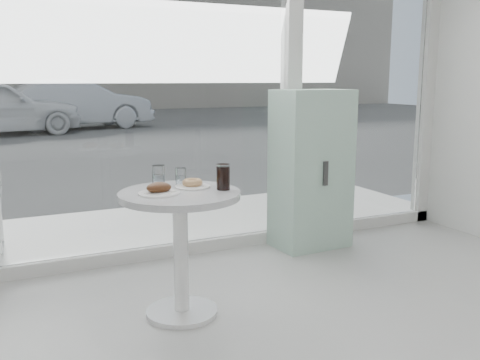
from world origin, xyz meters
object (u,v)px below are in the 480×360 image
car_silver (75,104)px  cola_glass (223,177)px  plate_donut (192,184)px  water_tumbler_a (158,177)px  plate_fritter (160,190)px  main_table (180,228)px  mint_cabinet (311,169)px  water_tumbler_b (181,177)px

car_silver → cola_glass: size_ratio=27.85×
plate_donut → water_tumbler_a: size_ratio=1.66×
plate_fritter → water_tumbler_a: bearing=74.4°
main_table → water_tumbler_a: bearing=105.5°
mint_cabinet → car_silver: size_ratio=0.31×
mint_cabinet → car_silver: 12.18m
plate_fritter → plate_donut: plate_fritter is taller
main_table → cola_glass: size_ratio=4.98×
plate_fritter → mint_cabinet: bearing=28.5°
main_table → cola_glass: (0.26, -0.05, 0.29)m
car_silver → cola_glass: (-1.05, -13.07, 0.13)m
main_table → water_tumbler_b: (0.07, 0.19, 0.27)m
main_table → plate_fritter: (-0.13, -0.02, 0.25)m
plate_donut → water_tumbler_b: bearing=108.0°
mint_cabinet → water_tumbler_a: mint_cabinet is taller
car_silver → plate_fritter: bearing=163.0°
main_table → car_silver: car_silver is taller
mint_cabinet → cola_glass: size_ratio=8.64×
plate_fritter → cola_glass: bearing=-5.4°
water_tumbler_b → cola_glass: (0.18, -0.25, 0.03)m
water_tumbler_a → water_tumbler_b: size_ratio=1.19×
plate_fritter → main_table: bearing=8.3°
plate_fritter → plate_donut: 0.26m
water_tumbler_b → cola_glass: cola_glass is taller
car_silver → mint_cabinet: bearing=170.0°
car_silver → water_tumbler_a: size_ratio=33.42×
plate_fritter → water_tumbler_b: 0.29m
main_table → car_silver: (1.31, 13.02, 0.16)m
water_tumbler_a → water_tumbler_b: water_tumbler_a is taller
main_table → water_tumbler_b: size_ratio=7.13×
plate_donut → water_tumbler_a: water_tumbler_a is taller
car_silver → cola_glass: bearing=164.7°
cola_glass → car_silver: bearing=85.4°
mint_cabinet → plate_fritter: mint_cabinet is taller
car_silver → water_tumbler_b: car_silver is taller
car_silver → plate_donut: (-1.20, -12.94, 0.08)m
plate_fritter → cola_glass: cola_glass is taller
mint_cabinet → water_tumbler_b: (-1.39, -0.65, 0.15)m
water_tumbler_a → cola_glass: (0.32, -0.27, 0.02)m
car_silver → cola_glass: car_silver is taller
plate_donut → main_table: bearing=-144.4°
car_silver → plate_fritter: (-1.43, -13.04, 0.09)m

